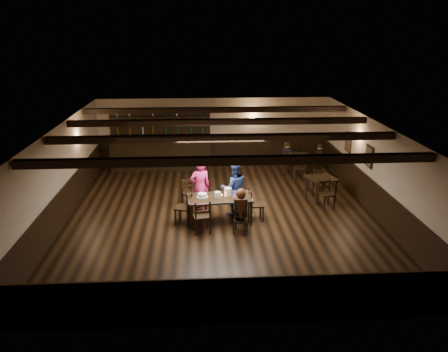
{
  "coord_description": "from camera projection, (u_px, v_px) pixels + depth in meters",
  "views": [
    {
      "loc": [
        -0.63,
        -11.78,
        5.25
      ],
      "look_at": [
        0.09,
        0.2,
        1.17
      ],
      "focal_mm": 35.0,
      "sensor_mm": 36.0,
      "label": 1
    }
  ],
  "objects": [
    {
      "name": "ground",
      "position": [
        221.0,
        216.0,
        12.86
      ],
      "size": [
        10.0,
        10.0,
        0.0
      ],
      "primitive_type": "plane",
      "color": "black",
      "rests_on": "ground"
    },
    {
      "name": "salt_shaker",
      "position": [
        234.0,
        196.0,
        12.2
      ],
      "size": [
        0.04,
        0.04,
        0.1
      ],
      "primitive_type": "cylinder",
      "color": "silver",
      "rests_on": "dining_table"
    },
    {
      "name": "plate_stack_a",
      "position": [
        218.0,
        195.0,
        12.19
      ],
      "size": [
        0.17,
        0.17,
        0.16
      ],
      "primitive_type": "cylinder",
      "color": "white",
      "rests_on": "dining_table"
    },
    {
      "name": "chair_end_right",
      "position": [
        253.0,
        202.0,
        12.43
      ],
      "size": [
        0.43,
        0.45,
        0.92
      ],
      "color": "black",
      "rests_on": "ground"
    },
    {
      "name": "dining_table",
      "position": [
        219.0,
        199.0,
        12.25
      ],
      "size": [
        1.85,
        1.03,
        0.75
      ],
      "color": "black",
      "rests_on": "ground"
    },
    {
      "name": "bg_patron_right",
      "position": [
        319.0,
        153.0,
        16.39
      ],
      "size": [
        0.29,
        0.37,
        0.67
      ],
      "color": "black",
      "rests_on": "ground"
    },
    {
      "name": "cake",
      "position": [
        202.0,
        195.0,
        12.24
      ],
      "size": [
        0.32,
        0.32,
        0.1
      ],
      "color": "white",
      "rests_on": "dining_table"
    },
    {
      "name": "woman_pink",
      "position": [
        200.0,
        187.0,
        12.79
      ],
      "size": [
        0.68,
        0.53,
        1.65
      ],
      "primitive_type": "imported",
      "rotation": [
        0.0,
        0.0,
        3.38
      ],
      "color": "#DA2E72",
      "rests_on": "ground"
    },
    {
      "name": "room_shell",
      "position": [
        222.0,
        159.0,
        12.34
      ],
      "size": [
        9.02,
        10.02,
        2.71
      ],
      "color": "beige",
      "rests_on": "ground"
    },
    {
      "name": "bg_patron_left",
      "position": [
        287.0,
        152.0,
        16.31
      ],
      "size": [
        0.26,
        0.39,
        0.77
      ],
      "color": "black",
      "rests_on": "ground"
    },
    {
      "name": "back_table_a",
      "position": [
        321.0,
        180.0,
        13.88
      ],
      "size": [
        1.01,
        1.01,
        0.75
      ],
      "color": "black",
      "rests_on": "ground"
    },
    {
      "name": "tea_light",
      "position": [
        222.0,
        195.0,
        12.3
      ],
      "size": [
        0.05,
        0.05,
        0.06
      ],
      "color": "#A5A8AD",
      "rests_on": "dining_table"
    },
    {
      "name": "chair_near_right",
      "position": [
        240.0,
        219.0,
        11.58
      ],
      "size": [
        0.44,
        0.43,
        0.77
      ],
      "color": "black",
      "rests_on": "ground"
    },
    {
      "name": "back_table_b",
      "position": [
        296.0,
        157.0,
        16.37
      ],
      "size": [
        1.1,
        1.1,
        0.75
      ],
      "color": "black",
      "rests_on": "ground"
    },
    {
      "name": "menu_red",
      "position": [
        238.0,
        197.0,
        12.23
      ],
      "size": [
        0.35,
        0.32,
        0.0
      ],
      "primitive_type": "cube",
      "rotation": [
        0.0,
        0.0,
        0.51
      ],
      "color": "#9F2911",
      "rests_on": "dining_table"
    },
    {
      "name": "man_blue",
      "position": [
        234.0,
        188.0,
        12.71
      ],
      "size": [
        0.89,
        0.74,
        1.64
      ],
      "primitive_type": "imported",
      "rotation": [
        0.0,
        0.0,
        3.3
      ],
      "color": "navy",
      "rests_on": "ground"
    },
    {
      "name": "menu_blue",
      "position": [
        237.0,
        195.0,
        12.41
      ],
      "size": [
        0.32,
        0.26,
        0.0
      ],
      "primitive_type": "cube",
      "rotation": [
        0.0,
        0.0,
        -0.25
      ],
      "color": "#0E1C49",
      "rests_on": "dining_table"
    },
    {
      "name": "bar_counter",
      "position": [
        161.0,
        151.0,
        16.97
      ],
      "size": [
        4.04,
        0.7,
        2.2
      ],
      "color": "black",
      "rests_on": "ground"
    },
    {
      "name": "pepper_shaker",
      "position": [
        233.0,
        196.0,
        12.22
      ],
      "size": [
        0.03,
        0.03,
        0.08
      ],
      "primitive_type": "cylinder",
      "color": "#A5A8AD",
      "rests_on": "dining_table"
    },
    {
      "name": "plate_stack_b",
      "position": [
        228.0,
        192.0,
        12.3
      ],
      "size": [
        0.19,
        0.19,
        0.23
      ],
      "primitive_type": "cylinder",
      "color": "white",
      "rests_on": "dining_table"
    },
    {
      "name": "chair_end_left",
      "position": [
        186.0,
        205.0,
        12.17
      ],
      "size": [
        0.55,
        0.56,
        0.97
      ],
      "color": "black",
      "rests_on": "ground"
    },
    {
      "name": "chair_near_left",
      "position": [
        202.0,
        214.0,
        11.58
      ],
      "size": [
        0.51,
        0.49,
        0.95
      ],
      "color": "black",
      "rests_on": "ground"
    },
    {
      "name": "drink_glass",
      "position": [
        228.0,
        193.0,
        12.36
      ],
      "size": [
        0.07,
        0.07,
        0.11
      ],
      "primitive_type": "cylinder",
      "color": "silver",
      "rests_on": "dining_table"
    },
    {
      "name": "chair_far_pushed",
      "position": [
        189.0,
        190.0,
        13.32
      ],
      "size": [
        0.6,
        0.59,
        0.93
      ],
      "color": "black",
      "rests_on": "ground"
    },
    {
      "name": "seated_person",
      "position": [
        241.0,
        204.0,
        11.49
      ],
      "size": [
        0.35,
        0.52,
        0.85
      ],
      "color": "black",
      "rests_on": "ground"
    }
  ]
}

